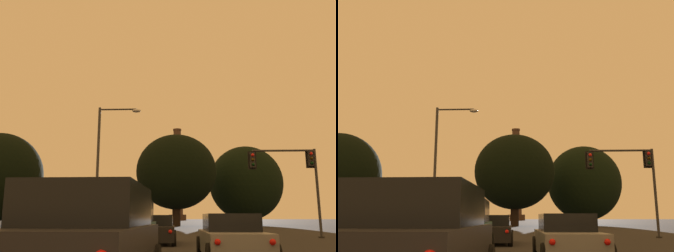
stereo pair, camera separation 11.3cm
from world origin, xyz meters
The scene contains 9 objects.
suv_left_lane_second centered at (-3.52, 12.87, 0.90)m, with size 2.28×4.97×1.86m.
sedan_center_lane_second centered at (-0.06, 12.95, 0.67)m, with size 2.14×4.76×1.43m.
sedan_left_lane_front centered at (-2.99, 20.70, 0.67)m, with size 2.09×4.74×1.43m.
suv_left_lane_third centered at (-3.16, 6.59, 0.90)m, with size 2.19×4.94×1.86m.
traffic_light_overhead_right centered at (5.88, 26.84, 4.48)m, with size 4.73×0.50×5.89m.
street_lamp centered at (-7.36, 27.87, 5.65)m, with size 3.17×0.36×9.31m.
smokestack centered at (-4.67, 174.67, 15.95)m, with size 7.49×7.49×40.60m.
treeline_center_left centered at (9.16, 69.35, 7.17)m, with size 12.76×11.48×13.59m.
treeline_far_right centered at (-2.82, 60.48, 8.20)m, with size 12.36×11.12×13.99m.
Camera 1 is at (-1.55, -0.17, 1.31)m, focal length 42.00 mm.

